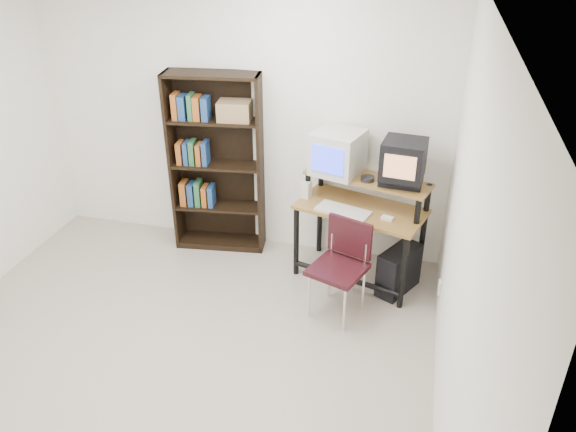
% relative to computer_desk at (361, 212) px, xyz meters
% --- Properties ---
extents(floor, '(4.00, 4.00, 0.01)m').
position_rel_computer_desk_xyz_m(floor, '(-1.26, -1.59, -0.68)').
color(floor, '#B7A998').
rests_on(floor, ground).
extents(ceiling, '(4.00, 4.00, 0.01)m').
position_rel_computer_desk_xyz_m(ceiling, '(-1.26, -1.59, 1.92)').
color(ceiling, white).
rests_on(ceiling, back_wall).
extents(back_wall, '(4.00, 0.01, 2.60)m').
position_rel_computer_desk_xyz_m(back_wall, '(-1.26, 0.41, 0.62)').
color(back_wall, white).
rests_on(back_wall, floor).
extents(right_wall, '(0.01, 4.00, 2.60)m').
position_rel_computer_desk_xyz_m(right_wall, '(0.74, -1.59, 0.62)').
color(right_wall, white).
rests_on(right_wall, floor).
extents(computer_desk, '(1.23, 0.84, 0.98)m').
position_rel_computer_desk_xyz_m(computer_desk, '(0.00, 0.00, 0.00)').
color(computer_desk, olive).
rests_on(computer_desk, floor).
extents(crt_monitor, '(0.50, 0.50, 0.38)m').
position_rel_computer_desk_xyz_m(crt_monitor, '(-0.26, 0.16, 0.48)').
color(crt_monitor, beige).
rests_on(crt_monitor, computer_desk).
extents(vcr, '(0.38, 0.28, 0.08)m').
position_rel_computer_desk_xyz_m(vcr, '(0.32, 0.03, 0.33)').
color(vcr, black).
rests_on(vcr, computer_desk).
extents(crt_tv, '(0.38, 0.38, 0.33)m').
position_rel_computer_desk_xyz_m(crt_tv, '(0.32, 0.01, 0.54)').
color(crt_tv, black).
rests_on(crt_tv, vcr).
extents(cd_spindle, '(0.16, 0.16, 0.05)m').
position_rel_computer_desk_xyz_m(cd_spindle, '(0.03, 0.02, 0.32)').
color(cd_spindle, '#26262B').
rests_on(cd_spindle, computer_desk).
extents(keyboard, '(0.51, 0.34, 0.03)m').
position_rel_computer_desk_xyz_m(keyboard, '(-0.14, -0.14, 0.06)').
color(keyboard, beige).
rests_on(keyboard, computer_desk).
extents(mousepad, '(0.25, 0.22, 0.01)m').
position_rel_computer_desk_xyz_m(mousepad, '(0.26, -0.18, 0.04)').
color(mousepad, black).
rests_on(mousepad, computer_desk).
extents(mouse, '(0.11, 0.09, 0.03)m').
position_rel_computer_desk_xyz_m(mouse, '(0.24, -0.18, 0.06)').
color(mouse, white).
rests_on(mouse, mousepad).
extents(desk_speaker, '(0.10, 0.10, 0.17)m').
position_rel_computer_desk_xyz_m(desk_speaker, '(-0.52, 0.06, 0.13)').
color(desk_speaker, beige).
rests_on(desk_speaker, computer_desk).
extents(pc_tower, '(0.39, 0.49, 0.42)m').
position_rel_computer_desk_xyz_m(pc_tower, '(0.39, -0.13, -0.47)').
color(pc_tower, black).
rests_on(pc_tower, floor).
extents(school_chair, '(0.53, 0.53, 0.83)m').
position_rel_computer_desk_xyz_m(school_chair, '(-0.08, -0.54, -0.17)').
color(school_chair, black).
rests_on(school_chair, floor).
extents(bookshelf, '(0.92, 0.41, 1.78)m').
position_rel_computer_desk_xyz_m(bookshelf, '(-1.45, 0.26, 0.24)').
color(bookshelf, black).
rests_on(bookshelf, floor).
extents(wall_outlet, '(0.02, 0.08, 0.12)m').
position_rel_computer_desk_xyz_m(wall_outlet, '(0.73, -0.44, -0.38)').
color(wall_outlet, beige).
rests_on(wall_outlet, right_wall).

